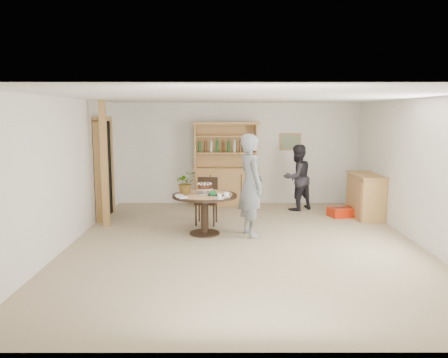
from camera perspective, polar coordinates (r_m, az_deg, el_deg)
ground at (r=7.67m, az=2.62°, el=-8.41°), size 7.00×7.00×0.00m
room_shell at (r=7.36m, az=2.73°, el=4.68°), size 6.04×7.04×2.52m
doorway at (r=9.74m, az=-15.43°, el=1.57°), size 0.13×1.10×2.18m
pine_post at (r=8.90m, az=-15.36°, el=1.88°), size 0.12×0.12×2.50m
hutch at (r=10.68m, az=0.22°, el=0.21°), size 1.62×0.54×2.04m
sideboard at (r=9.98m, az=18.00°, el=-2.06°), size 0.54×1.26×0.94m
dining_table at (r=8.11m, az=-2.54°, el=-3.07°), size 1.20×1.20×0.76m
dining_chair at (r=8.94m, az=-2.25°, el=-2.43°), size 0.47×0.47×0.95m
birthday_cake at (r=8.11m, az=-2.54°, el=-1.07°), size 0.30×0.30×0.20m
flower_vase at (r=8.12m, az=-5.01°, el=-0.46°), size 0.47×0.44×0.42m
gift_tray at (r=7.95m, az=-1.04°, el=-1.97°), size 0.30×0.20×0.08m
coffee_cup_a at (r=7.79m, az=0.30°, el=-2.08°), size 0.15×0.15×0.09m
coffee_cup_b at (r=7.63m, az=-0.59°, el=-2.35°), size 0.15×0.15×0.08m
napkins at (r=7.80m, az=-5.66°, el=-2.29°), size 0.24×0.33×0.03m
teen_boy at (r=7.96m, az=3.53°, el=-0.83°), size 0.64×0.79×1.88m
adult_person at (r=10.28m, az=9.53°, el=0.19°), size 0.94×0.89×1.53m
red_suitcase at (r=9.95m, az=15.29°, el=-4.16°), size 0.68×0.53×0.21m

